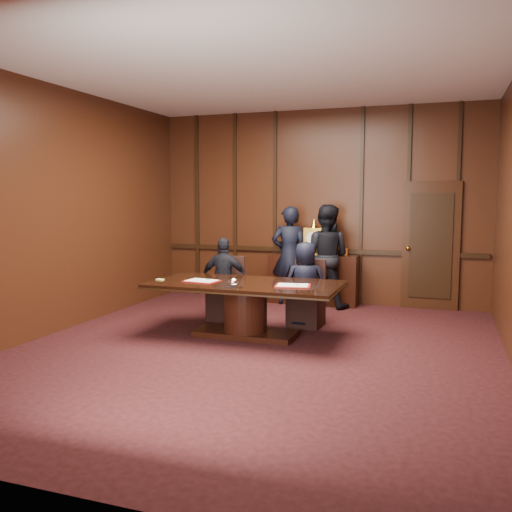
{
  "coord_description": "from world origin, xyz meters",
  "views": [
    {
      "loc": [
        2.22,
        -6.25,
        1.94
      ],
      "look_at": [
        -0.44,
        1.37,
        1.05
      ],
      "focal_mm": 38.0,
      "sensor_mm": 36.0,
      "label": 1
    }
  ],
  "objects_px": {
    "signatory_right": "(305,285)",
    "witness_right": "(325,256)",
    "conference_table": "(246,300)",
    "signatory_left": "(224,279)",
    "witness_left": "(289,255)",
    "sideboard": "(313,277)"
  },
  "relations": [
    {
      "from": "signatory_right",
      "to": "witness_right",
      "type": "xyz_separation_m",
      "value": [
        -0.03,
        1.56,
        0.26
      ]
    },
    {
      "from": "conference_table",
      "to": "signatory_right",
      "type": "xyz_separation_m",
      "value": [
        0.65,
        0.8,
        0.13
      ]
    },
    {
      "from": "signatory_right",
      "to": "signatory_left",
      "type": "bearing_deg",
      "value": -14.93
    },
    {
      "from": "signatory_left",
      "to": "witness_right",
      "type": "relative_size",
      "value": 0.72
    },
    {
      "from": "conference_table",
      "to": "witness_right",
      "type": "distance_m",
      "value": 2.48
    },
    {
      "from": "signatory_left",
      "to": "witness_right",
      "type": "xyz_separation_m",
      "value": [
        1.27,
        1.56,
        0.25
      ]
    },
    {
      "from": "conference_table",
      "to": "witness_left",
      "type": "height_order",
      "value": "witness_left"
    },
    {
      "from": "witness_left",
      "to": "witness_right",
      "type": "distance_m",
      "value": 0.68
    },
    {
      "from": "witness_left",
      "to": "signatory_right",
      "type": "bearing_deg",
      "value": 96.06
    },
    {
      "from": "sideboard",
      "to": "witness_left",
      "type": "height_order",
      "value": "witness_left"
    },
    {
      "from": "conference_table",
      "to": "signatory_left",
      "type": "relative_size",
      "value": 2.01
    },
    {
      "from": "sideboard",
      "to": "signatory_left",
      "type": "relative_size",
      "value": 1.23
    },
    {
      "from": "witness_right",
      "to": "witness_left",
      "type": "bearing_deg",
      "value": -0.88
    },
    {
      "from": "conference_table",
      "to": "signatory_left",
      "type": "height_order",
      "value": "signatory_left"
    },
    {
      "from": "signatory_right",
      "to": "witness_right",
      "type": "bearing_deg",
      "value": -103.72
    },
    {
      "from": "witness_right",
      "to": "signatory_left",
      "type": "bearing_deg",
      "value": 55.64
    },
    {
      "from": "sideboard",
      "to": "signatory_left",
      "type": "xyz_separation_m",
      "value": [
        -1.0,
        -1.79,
        0.17
      ]
    },
    {
      "from": "signatory_right",
      "to": "witness_right",
      "type": "relative_size",
      "value": 0.71
    },
    {
      "from": "signatory_right",
      "to": "witness_left",
      "type": "distance_m",
      "value": 1.79
    },
    {
      "from": "witness_left",
      "to": "witness_right",
      "type": "xyz_separation_m",
      "value": [
        0.67,
        -0.06,
        0.02
      ]
    },
    {
      "from": "sideboard",
      "to": "conference_table",
      "type": "height_order",
      "value": "sideboard"
    },
    {
      "from": "conference_table",
      "to": "signatory_left",
      "type": "distance_m",
      "value": 1.04
    }
  ]
}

